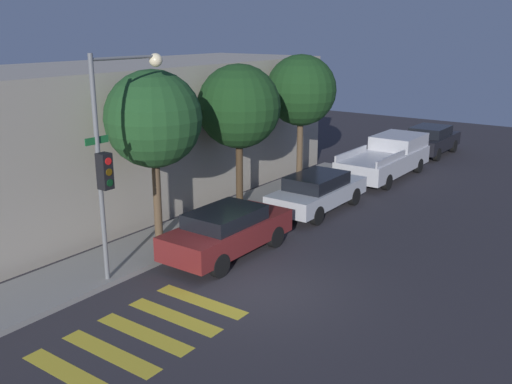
% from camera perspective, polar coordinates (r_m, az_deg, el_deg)
% --- Properties ---
extents(ground_plane, '(60.00, 60.00, 0.00)m').
position_cam_1_polar(ground_plane, '(14.72, 0.39, -9.77)').
color(ground_plane, '#2D2B30').
extents(sidewalk, '(26.00, 2.20, 0.14)m').
position_cam_1_polar(sidewalk, '(17.32, -11.34, -5.74)').
color(sidewalk, gray).
rests_on(sidewalk, ground).
extents(building_row, '(26.00, 6.00, 5.16)m').
position_cam_1_polar(building_row, '(20.06, -20.59, 4.03)').
color(building_row, '#A89E8E').
rests_on(building_row, ground).
extents(crosswalk, '(4.23, 2.60, 0.00)m').
position_cam_1_polar(crosswalk, '(13.04, -11.13, -13.73)').
color(crosswalk, gold).
rests_on(crosswalk, ground).
extents(traffic_light_pole, '(2.63, 0.56, 5.86)m').
position_cam_1_polar(traffic_light_pole, '(14.68, -13.93, 4.95)').
color(traffic_light_pole, slate).
rests_on(traffic_light_pole, ground).
extents(sedan_near_corner, '(4.30, 1.74, 1.42)m').
position_cam_1_polar(sedan_near_corner, '(16.56, -2.88, -3.89)').
color(sedan_near_corner, maroon).
rests_on(sedan_near_corner, ground).
extents(sedan_middle, '(4.50, 1.76, 1.38)m').
position_cam_1_polar(sedan_middle, '(20.70, 6.17, 0.08)').
color(sedan_middle, '#B7BABF').
rests_on(sedan_middle, ground).
extents(pickup_truck, '(5.75, 2.10, 1.69)m').
position_cam_1_polar(pickup_truck, '(26.12, 13.01, 3.42)').
color(pickup_truck, '#BCBCC1').
rests_on(pickup_truck, ground).
extents(sedan_far_end, '(4.22, 1.88, 1.49)m').
position_cam_1_polar(sedan_far_end, '(31.25, 17.04, 5.02)').
color(sedan_far_end, black).
rests_on(sedan_far_end, ground).
extents(tree_near_corner, '(2.87, 2.87, 5.30)m').
position_cam_1_polar(tree_near_corner, '(16.99, -10.23, 7.15)').
color(tree_near_corner, brown).
rests_on(tree_near_corner, ground).
extents(tree_midblock, '(2.93, 2.93, 5.26)m').
position_cam_1_polar(tree_midblock, '(20.04, -1.72, 8.52)').
color(tree_midblock, '#42301E').
rests_on(tree_midblock, ground).
extents(tree_far_end, '(2.85, 2.85, 5.42)m').
position_cam_1_polar(tree_far_end, '(23.40, 4.52, 10.07)').
color(tree_far_end, brown).
rests_on(tree_far_end, ground).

